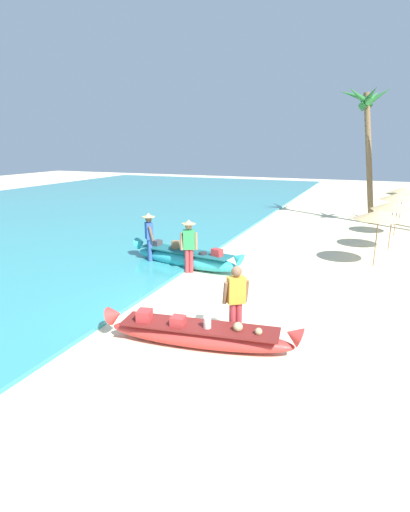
% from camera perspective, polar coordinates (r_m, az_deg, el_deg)
% --- Properties ---
extents(ground_plane, '(80.00, 80.00, 0.00)m').
position_cam_1_polar(ground_plane, '(9.99, -0.10, -8.30)').
color(ground_plane, beige).
extents(sea, '(24.00, 56.00, 0.10)m').
position_cam_1_polar(sea, '(24.27, -23.88, 4.76)').
color(sea, teal).
rests_on(sea, ground).
extents(boat_red_foreground, '(4.16, 1.18, 0.72)m').
position_cam_1_polar(boat_red_foreground, '(8.50, -0.89, -10.83)').
color(boat_red_foreground, red).
rests_on(boat_red_foreground, ground).
extents(boat_cyan_midground, '(4.27, 1.34, 0.85)m').
position_cam_1_polar(boat_cyan_midground, '(13.63, -2.72, -0.27)').
color(boat_cyan_midground, '#33B2BC').
rests_on(boat_cyan_midground, ground).
extents(person_vendor_hatted, '(0.58, 0.45, 1.72)m').
position_cam_1_polar(person_vendor_hatted, '(12.91, -2.27, 1.88)').
color(person_vendor_hatted, '#B2383D').
rests_on(person_vendor_hatted, ground).
extents(person_tourist_customer, '(0.56, 0.48, 1.61)m').
position_cam_1_polar(person_tourist_customer, '(8.57, 4.33, -5.93)').
color(person_tourist_customer, '#B2383D').
rests_on(person_tourist_customer, ground).
extents(person_vendor_assistant, '(0.51, 0.54, 1.76)m').
position_cam_1_polar(person_vendor_assistant, '(14.03, -7.78, 2.97)').
color(person_vendor_assistant, '#3D5BA8').
rests_on(person_vendor_assistant, ground).
extents(parasol_row_0, '(1.60, 1.60, 1.91)m').
position_cam_1_polar(parasol_row_0, '(14.64, 23.07, 5.30)').
color(parasol_row_0, '#8E6B47').
rests_on(parasol_row_0, ground).
extents(parasol_row_1, '(1.60, 1.60, 1.91)m').
position_cam_1_polar(parasol_row_1, '(17.08, 24.77, 6.42)').
color(parasol_row_1, '#8E6B47').
rests_on(parasol_row_1, ground).
extents(parasol_row_2, '(1.60, 1.60, 1.91)m').
position_cam_1_polar(parasol_row_2, '(20.08, 25.36, 7.52)').
color(parasol_row_2, '#8E6B47').
rests_on(parasol_row_2, ground).
extents(parasol_row_3, '(1.60, 1.60, 1.91)m').
position_cam_1_polar(parasol_row_3, '(22.56, 25.86, 8.19)').
color(parasol_row_3, '#8E6B47').
rests_on(parasol_row_3, ground).
extents(palm_tree_tall_inland, '(2.53, 2.67, 6.70)m').
position_cam_1_polar(palm_tree_tall_inland, '(22.62, 21.54, 17.82)').
color(palm_tree_tall_inland, brown).
rests_on(palm_tree_tall_inland, ground).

